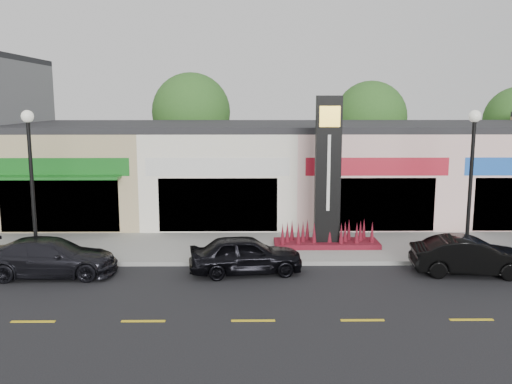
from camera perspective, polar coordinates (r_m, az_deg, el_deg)
ground at (r=18.01m, az=-0.36°, el=-9.69°), size 120.00×120.00×0.00m
sidewalk at (r=22.14m, az=-0.41°, el=-5.80°), size 52.00×4.30×0.15m
curb at (r=19.98m, az=-0.39°, el=-7.50°), size 52.00×0.20×0.15m
shop_beige at (r=29.90m, az=-17.00°, el=2.33°), size 7.00×10.85×4.80m
shop_cream at (r=28.73m, az=-3.47°, el=2.45°), size 7.00×10.01×4.80m
shop_pink_w at (r=29.23m, az=10.38°, el=2.43°), size 7.00×10.01×4.80m
shop_pink_e at (r=31.33m, az=23.06°, el=2.29°), size 7.00×10.01×4.80m
tree_rear_west at (r=36.72m, az=-6.83°, el=8.35°), size 5.20×5.20×7.83m
tree_rear_mid at (r=37.40m, az=11.95°, el=7.72°), size 4.80×4.80×7.29m
lamp_west_near at (r=21.20m, az=-22.59°, el=2.16°), size 0.44×0.44×5.47m
lamp_east_near at (r=21.25m, az=21.73°, el=2.23°), size 0.44×0.44×5.47m
pylon_sign at (r=21.73m, az=7.52°, el=-0.23°), size 4.20×1.30×6.00m
car_dark_sedan at (r=19.97m, az=-20.80°, el=-6.43°), size 1.93×4.52×1.30m
car_black_sedan at (r=18.94m, az=-1.08°, el=-6.59°), size 2.08×4.10×1.34m
car_black_conv at (r=20.22m, az=21.61°, el=-6.29°), size 1.79×4.07×1.30m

